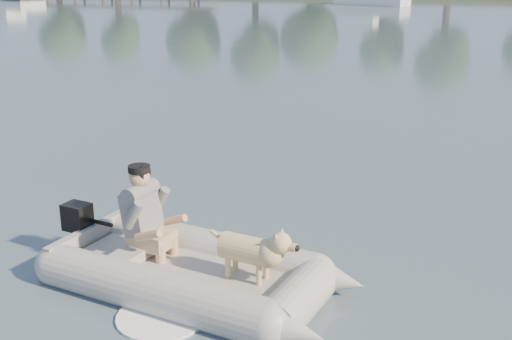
% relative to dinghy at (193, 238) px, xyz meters
% --- Properties ---
extents(water, '(160.00, 160.00, 0.00)m').
position_rel_dinghy_xyz_m(water, '(-0.34, 0.14, -0.56)').
color(water, slate).
rests_on(water, ground).
extents(dinghy, '(5.16, 4.20, 1.33)m').
position_rel_dinghy_xyz_m(dinghy, '(0.00, 0.00, 0.00)').
color(dinghy, '#989893').
rests_on(dinghy, water).
extents(man, '(0.80, 0.73, 1.03)m').
position_rel_dinghy_xyz_m(man, '(-0.64, 0.19, 0.18)').
color(man, slate).
rests_on(man, dinghy).
extents(dog, '(0.94, 0.50, 0.59)m').
position_rel_dinghy_xyz_m(dog, '(0.61, -0.09, -0.07)').
color(dog, tan).
rests_on(dog, dinghy).
extents(outboard_motor, '(0.45, 0.36, 0.75)m').
position_rel_dinghy_xyz_m(outboard_motor, '(-1.55, 0.34, -0.27)').
color(outboard_motor, black).
rests_on(outboard_motor, dinghy).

